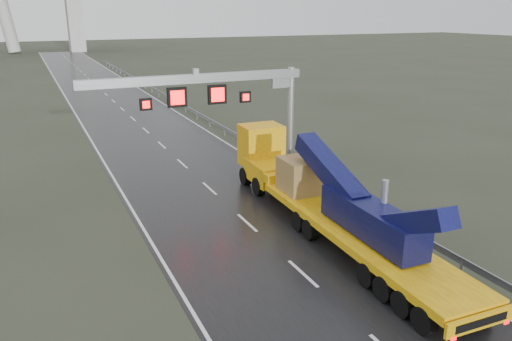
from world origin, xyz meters
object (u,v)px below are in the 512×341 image
heavy_haul_truck (314,189)px  exit_sign_pair (315,158)px  striped_barrier (326,174)px  sign_gantry (227,95)px

heavy_haul_truck → exit_sign_pair: size_ratio=9.36×
heavy_haul_truck → striped_barrier: heavy_haul_truck is taller
heavy_haul_truck → exit_sign_pair: 6.96m
heavy_haul_truck → striped_barrier: bearing=53.4°
sign_gantry → heavy_haul_truck: 9.94m
exit_sign_pair → striped_barrier: exit_sign_pair is taller
sign_gantry → striped_barrier: (5.38, -3.99, -5.03)m
sign_gantry → striped_barrier: bearing=-36.6°
heavy_haul_truck → striped_barrier: (4.05, 5.10, -1.22)m
heavy_haul_truck → exit_sign_pair: heavy_haul_truck is taller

